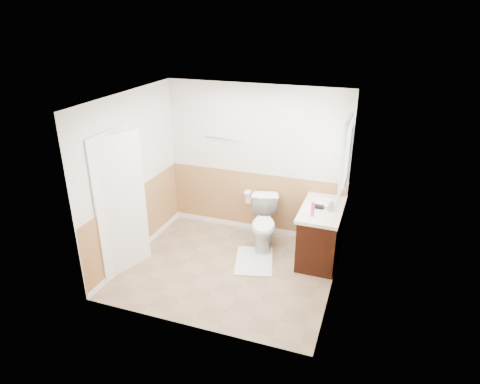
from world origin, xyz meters
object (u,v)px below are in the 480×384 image
at_px(bath_mat, 254,261).
at_px(toilet, 264,224).
at_px(vanity_cabinet, 321,234).
at_px(soap_dispenser, 331,205).
at_px(lotion_bottle, 313,209).

bearing_deg(bath_mat, toilet, 90.00).
distance_m(toilet, bath_mat, 0.64).
bearing_deg(vanity_cabinet, soap_dispenser, -30.59).
relative_size(toilet, soap_dispenser, 4.42).
bearing_deg(toilet, lotion_bottle, -39.94).
bearing_deg(lotion_bottle, vanity_cabinet, 73.59).
relative_size(bath_mat, lotion_bottle, 3.64).
distance_m(toilet, lotion_bottle, 1.06).
height_order(toilet, bath_mat, toilet).
xyz_separation_m(bath_mat, soap_dispenser, (1.03, 0.39, 0.93)).
distance_m(bath_mat, lotion_bottle, 1.25).
relative_size(bath_mat, vanity_cabinet, 0.73).
bearing_deg(toilet, bath_mat, -104.57).
bearing_deg(toilet, vanity_cabinet, -17.37).
height_order(vanity_cabinet, lotion_bottle, lotion_bottle).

